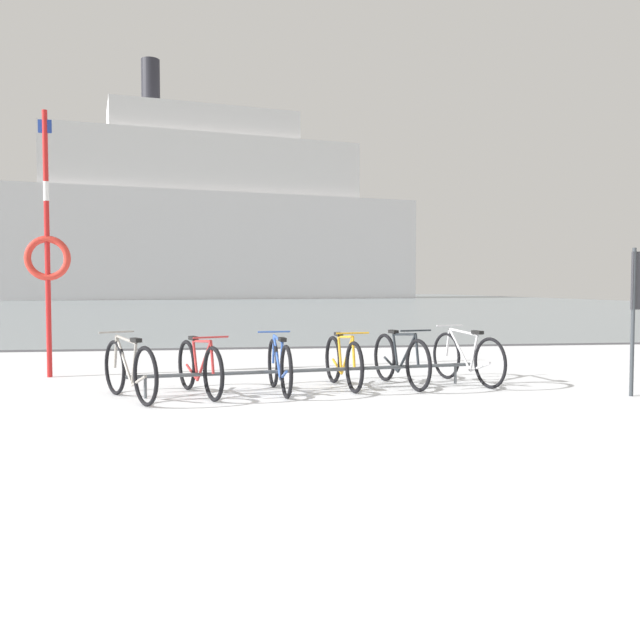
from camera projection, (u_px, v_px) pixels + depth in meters
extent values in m
cube|color=white|center=(345.00, 499.00, 4.60)|extent=(80.00, 22.00, 0.08)
cube|color=gray|center=(237.00, 301.00, 69.91)|extent=(80.00, 110.00, 0.08)
cube|color=#47474C|center=(264.00, 349.00, 15.48)|extent=(80.00, 0.50, 0.05)
cylinder|color=#4C5156|center=(311.00, 370.00, 9.14)|extent=(4.86, 0.83, 0.05)
cylinder|color=#4C5156|center=(145.00, 387.00, 8.50)|extent=(0.04, 0.04, 0.28)
cylinder|color=#4C5156|center=(455.00, 374.00, 9.79)|extent=(0.04, 0.04, 0.28)
torus|color=black|center=(115.00, 367.00, 8.77)|extent=(0.39, 0.66, 0.73)
torus|color=black|center=(145.00, 376.00, 7.92)|extent=(0.39, 0.66, 0.73)
cylinder|color=gray|center=(124.00, 360.00, 8.49)|extent=(0.30, 0.51, 0.61)
cylinder|color=gray|center=(134.00, 365.00, 8.21)|extent=(0.12, 0.19, 0.55)
cylinder|color=gray|center=(126.00, 339.00, 8.41)|extent=(0.36, 0.62, 0.09)
cylinder|color=gray|center=(139.00, 381.00, 8.10)|extent=(0.25, 0.42, 0.20)
cylinder|color=gray|center=(116.00, 352.00, 8.73)|extent=(0.09, 0.12, 0.43)
cube|color=black|center=(136.00, 340.00, 8.13)|extent=(0.17, 0.21, 0.05)
cylinder|color=gray|center=(116.00, 332.00, 8.68)|extent=(0.42, 0.24, 0.02)
torus|color=black|center=(213.00, 374.00, 8.25)|extent=(0.30, 0.67, 0.69)
torus|color=black|center=(187.00, 365.00, 9.20)|extent=(0.30, 0.67, 0.69)
cylinder|color=#B22D2D|center=(204.00, 361.00, 8.55)|extent=(0.24, 0.54, 0.58)
cylinder|color=#B22D2D|center=(195.00, 360.00, 8.86)|extent=(0.10, 0.20, 0.52)
cylinder|color=#B22D2D|center=(202.00, 341.00, 8.61)|extent=(0.29, 0.67, 0.08)
cylinder|color=#B22D2D|center=(192.00, 372.00, 9.00)|extent=(0.20, 0.45, 0.19)
cylinder|color=#B22D2D|center=(212.00, 358.00, 8.28)|extent=(0.08, 0.12, 0.41)
cube|color=black|center=(193.00, 338.00, 8.92)|extent=(0.15, 0.22, 0.05)
cylinder|color=#B22D2D|center=(211.00, 337.00, 8.30)|extent=(0.44, 0.19, 0.02)
torus|color=black|center=(273.00, 363.00, 9.44)|extent=(0.12, 0.69, 0.69)
torus|color=black|center=(286.00, 372.00, 8.48)|extent=(0.12, 0.69, 0.69)
cylinder|color=#3359B2|center=(277.00, 357.00, 9.12)|extent=(0.09, 0.53, 0.58)
cylinder|color=#3359B2|center=(281.00, 361.00, 8.81)|extent=(0.05, 0.19, 0.52)
cylinder|color=#3359B2|center=(278.00, 339.00, 9.04)|extent=(0.10, 0.65, 0.08)
cylinder|color=#3359B2|center=(283.00, 376.00, 8.69)|extent=(0.08, 0.44, 0.19)
cylinder|color=#3359B2|center=(274.00, 349.00, 9.40)|extent=(0.05, 0.11, 0.41)
cube|color=black|center=(282.00, 339.00, 8.72)|extent=(0.10, 0.21, 0.05)
cylinder|color=#3359B2|center=(274.00, 332.00, 9.35)|extent=(0.46, 0.07, 0.02)
torus|color=black|center=(354.00, 367.00, 8.91)|extent=(0.15, 0.70, 0.70)
torus|color=black|center=(333.00, 359.00, 9.86)|extent=(0.15, 0.70, 0.70)
cylinder|color=gold|center=(347.00, 356.00, 9.21)|extent=(0.11, 0.52, 0.58)
cylinder|color=gold|center=(340.00, 355.00, 9.52)|extent=(0.06, 0.19, 0.52)
cylinder|color=gold|center=(345.00, 337.00, 9.27)|extent=(0.12, 0.65, 0.08)
cylinder|color=gold|center=(337.00, 366.00, 9.66)|extent=(0.09, 0.44, 0.19)
cylinder|color=gold|center=(354.00, 352.00, 8.93)|extent=(0.05, 0.11, 0.41)
cube|color=black|center=(339.00, 334.00, 9.58)|extent=(0.11, 0.21, 0.05)
cylinder|color=gold|center=(353.00, 333.00, 8.96)|extent=(0.46, 0.09, 0.02)
torus|color=black|center=(418.00, 365.00, 9.03)|extent=(0.19, 0.72, 0.72)
torus|color=black|center=(385.00, 357.00, 10.06)|extent=(0.19, 0.72, 0.72)
cylinder|color=#1E2328|center=(407.00, 353.00, 9.35)|extent=(0.15, 0.57, 0.60)
cylinder|color=#1E2328|center=(396.00, 353.00, 9.69)|extent=(0.07, 0.20, 0.54)
cylinder|color=#1E2328|center=(404.00, 334.00, 9.42)|extent=(0.18, 0.70, 0.09)
cylinder|color=#1E2328|center=(391.00, 364.00, 9.84)|extent=(0.13, 0.47, 0.20)
cylinder|color=#1E2328|center=(417.00, 350.00, 9.05)|extent=(0.06, 0.12, 0.42)
cube|color=black|center=(393.00, 332.00, 9.75)|extent=(0.12, 0.21, 0.05)
cylinder|color=#1E2328|center=(416.00, 331.00, 9.08)|extent=(0.46, 0.11, 0.02)
torus|color=black|center=(446.00, 356.00, 10.31)|extent=(0.23, 0.71, 0.72)
torus|color=black|center=(490.00, 363.00, 9.30)|extent=(0.23, 0.71, 0.72)
cylinder|color=silver|center=(460.00, 349.00, 9.98)|extent=(0.18, 0.56, 0.61)
cylinder|color=silver|center=(474.00, 353.00, 9.65)|extent=(0.09, 0.20, 0.54)
cylinder|color=silver|center=(463.00, 332.00, 9.89)|extent=(0.22, 0.70, 0.09)
cylinder|color=silver|center=(480.00, 367.00, 9.52)|extent=(0.16, 0.47, 0.20)
cylinder|color=silver|center=(448.00, 342.00, 10.26)|extent=(0.07, 0.12, 0.43)
cube|color=black|center=(477.00, 332.00, 9.56)|extent=(0.13, 0.21, 0.05)
cylinder|color=silver|center=(450.00, 326.00, 10.21)|extent=(0.45, 0.14, 0.02)
cylinder|color=#33383D|center=(633.00, 322.00, 8.63)|extent=(0.05, 0.05, 1.93)
cylinder|color=red|center=(47.00, 245.00, 10.41)|extent=(0.08, 0.08, 4.16)
cylinder|color=white|center=(46.00, 191.00, 10.36)|extent=(0.09, 0.09, 0.30)
torus|color=red|center=(47.00, 258.00, 10.42)|extent=(0.71, 0.11, 0.71)
cube|color=navy|center=(45.00, 126.00, 10.31)|extent=(0.20, 0.03, 0.20)
cube|color=white|center=(214.00, 248.00, 81.14)|extent=(50.17, 21.43, 12.26)
cube|color=white|center=(204.00, 169.00, 80.26)|extent=(37.87, 17.24, 6.74)
cube|color=white|center=(203.00, 126.00, 80.01)|extent=(23.17, 12.56, 3.43)
cylinder|color=#26262D|center=(151.00, 84.00, 77.77)|extent=(2.14, 2.14, 5.52)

